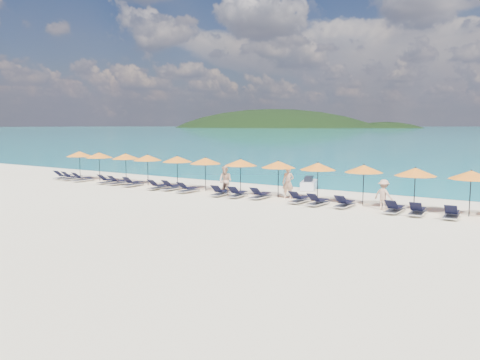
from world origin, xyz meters
The scene contains 37 objects.
ground centered at (0.00, 0.00, 0.00)m, with size 1400.00×1400.00×0.00m, color beige.
headland_main centered at (-300.00, 540.00, -38.00)m, with size 374.00×242.00×126.50m.
headland_small centered at (-150.00, 560.00, -35.00)m, with size 162.00×126.00×85.50m.
jetski centered at (1.39, 9.50, 0.36)m, with size 1.61×2.58×0.86m.
beachgoer_a centered at (2.04, 5.10, 0.97)m, with size 0.71×0.46×1.94m, color tan.
beachgoer_b centered at (-1.81, 4.11, 0.92)m, with size 0.90×0.52×1.84m, color tan.
beachgoer_c centered at (7.91, 4.45, 0.80)m, with size 1.03×0.48×1.59m, color tan.
umbrella_0 centered at (-17.04, 5.17, 2.02)m, with size 2.10×2.10×2.28m.
umbrella_1 centered at (-14.53, 5.05, 2.02)m, with size 2.10×2.10×2.28m.
umbrella_2 centered at (-11.79, 5.25, 2.02)m, with size 2.10×2.10×2.28m.
umbrella_3 centered at (-9.33, 5.05, 2.02)m, with size 2.10×2.10×2.28m.
umbrella_4 centered at (-6.62, 5.17, 2.02)m, with size 2.10×2.10×2.28m.
umbrella_5 centered at (-4.07, 5.04, 2.02)m, with size 2.10×2.10×2.28m.
umbrella_6 centered at (-1.34, 5.12, 2.02)m, with size 2.10×2.10×2.28m.
umbrella_7 centered at (1.37, 5.13, 2.02)m, with size 2.10×2.10×2.28m.
umbrella_8 centered at (3.89, 5.21, 2.02)m, with size 2.10×2.10×2.28m.
umbrella_9 centered at (6.56, 5.25, 2.02)m, with size 2.10×2.10×2.28m.
umbrella_10 centered at (9.31, 5.02, 2.02)m, with size 2.10×2.10×2.28m.
umbrella_11 centered at (11.87, 5.00, 2.02)m, with size 2.10×2.10×2.28m.
lounger_0 centered at (-17.73, 4.09, 0.24)m, with size 0.74×1.74×0.66m.
lounger_1 centered at (-16.56, 3.97, 0.24)m, with size 0.68×1.72×0.66m.
lounger_2 centered at (-15.13, 3.87, 0.24)m, with size 0.73×1.74×0.66m.
lounger_3 centered at (-12.44, 4.04, 0.24)m, with size 0.66×1.72×0.66m.
lounger_4 centered at (-11.27, 3.97, 0.24)m, with size 0.66×1.71×0.66m.
lounger_5 centered at (-9.75, 3.95, 0.24)m, with size 0.70×1.73×0.66m.
lounger_6 centered at (-7.13, 3.76, 0.24)m, with size 0.65×1.71×0.66m.
lounger_7 centered at (-6.11, 4.03, 0.24)m, with size 0.65×1.71×0.66m.
lounger_8 centered at (-4.51, 3.74, 0.24)m, with size 0.73×1.74×0.66m.
lounger_9 centered at (-1.90, 3.73, 0.24)m, with size 0.77×1.75×0.66m.
lounger_10 centered at (-0.70, 3.81, 0.24)m, with size 0.78×1.75×0.66m.
lounger_11 centered at (0.73, 4.10, 0.24)m, with size 0.65×1.71×0.66m.
lounger_12 centered at (3.35, 3.99, 0.24)m, with size 0.74×1.74×0.66m.
lounger_13 centered at (4.55, 3.79, 0.24)m, with size 0.78×1.75×0.66m.
lounger_14 centered at (5.99, 3.97, 0.24)m, with size 0.67×1.72×0.66m.
lounger_15 centered at (8.65, 3.85, 0.24)m, with size 0.69×1.73×0.66m.
lounger_16 centered at (9.73, 3.88, 0.24)m, with size 0.72×1.73×0.66m.
lounger_17 centered at (11.26, 3.94, 0.24)m, with size 0.72×1.73×0.66m.
Camera 1 is at (14.70, -19.59, 4.41)m, focal length 35.00 mm.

